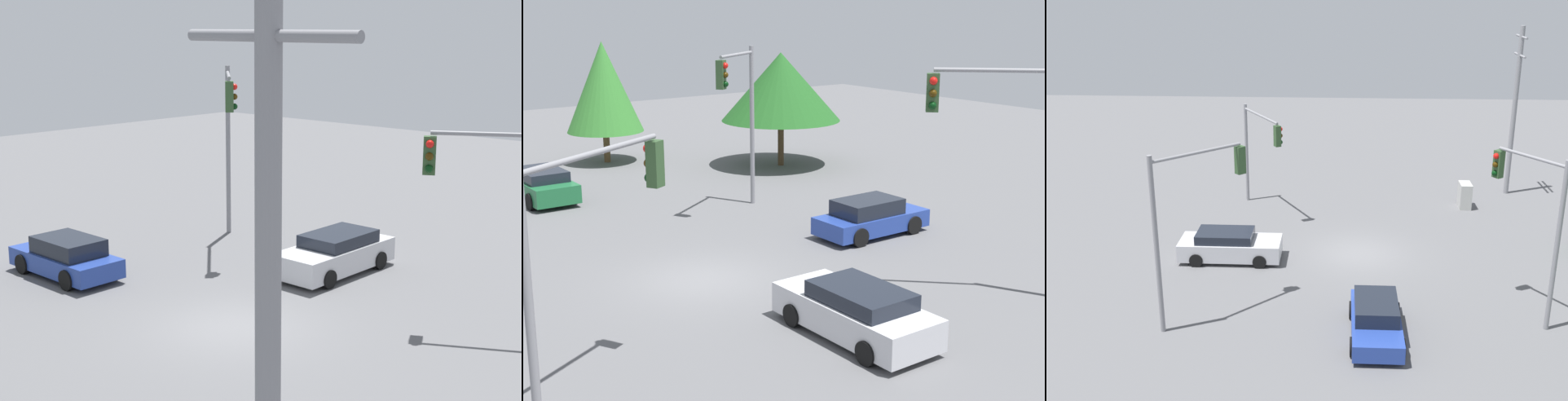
{
  "view_description": "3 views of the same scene",
  "coord_description": "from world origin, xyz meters",
  "views": [
    {
      "loc": [
        -14.65,
        14.81,
        8.16
      ],
      "look_at": [
        0.78,
        -2.02,
        3.14
      ],
      "focal_mm": 55.0,
      "sensor_mm": 36.0,
      "label": 1
    },
    {
      "loc": [
        -11.63,
        -19.81,
        8.32
      ],
      "look_at": [
        2.83,
        -0.35,
        2.12
      ],
      "focal_mm": 55.0,
      "sensor_mm": 36.0,
      "label": 2
    },
    {
      "loc": [
        28.05,
        -0.91,
        12.4
      ],
      "look_at": [
        1.33,
        -2.34,
        3.04
      ],
      "focal_mm": 45.0,
      "sensor_mm": 36.0,
      "label": 3
    }
  ],
  "objects": [
    {
      "name": "tree_left",
      "position": [
        11.99,
        12.25,
        3.98
      ],
      "size": [
        5.96,
        5.96,
        5.67
      ],
      "color": "#4C3823",
      "rests_on": "ground_plane"
    },
    {
      "name": "traffic_signal_aux",
      "position": [
        5.48,
        6.05,
        4.36
      ],
      "size": [
        2.81,
        2.04,
        6.44
      ],
      "rotation": [
        0.0,
        0.0,
        3.74
      ],
      "color": "gray",
      "rests_on": "ground_plane"
    },
    {
      "name": "sedan_silver",
      "position": [
        0.95,
        -5.89,
        0.67
      ],
      "size": [
        1.96,
        4.57,
        1.37
      ],
      "color": "silver",
      "rests_on": "ground_plane"
    },
    {
      "name": "tree_right",
      "position": [
        5.24,
        18.28,
        3.88
      ],
      "size": [
        3.87,
        3.87,
        6.16
      ],
      "color": "brown",
      "rests_on": "ground_plane"
    },
    {
      "name": "sedan_green",
      "position": [
        -0.44,
        12.45,
        0.68
      ],
      "size": [
        1.99,
        4.48,
        1.37
      ],
      "color": "#1E6638",
      "rests_on": "ground_plane"
    },
    {
      "name": "traffic_signal_main",
      "position": [
        6.3,
        -6.27,
        4.54
      ],
      "size": [
        3.01,
        2.93,
        6.65
      ],
      "rotation": [
        0.0,
        0.0,
        2.37
      ],
      "color": "gray",
      "rests_on": "ground_plane"
    },
    {
      "name": "ground_plane",
      "position": [
        0.0,
        0.0,
        0.0
      ],
      "size": [
        80.0,
        80.0,
        0.0
      ],
      "primitive_type": "plane",
      "color": "#5B5B5E"
    },
    {
      "name": "sedan_blue",
      "position": [
        7.26,
        0.44,
        0.65
      ],
      "size": [
        4.16,
        1.88,
        1.35
      ],
      "rotation": [
        0.0,
        0.0,
        -1.57
      ],
      "color": "#233D93",
      "rests_on": "ground_plane"
    },
    {
      "name": "traffic_signal_cross",
      "position": [
        -5.67,
        -5.28,
        3.88
      ],
      "size": [
        4.05,
        2.48,
        5.58
      ],
      "rotation": [
        0.0,
        0.0,
        0.52
      ],
      "color": "gray",
      "rests_on": "ground_plane"
    }
  ]
}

